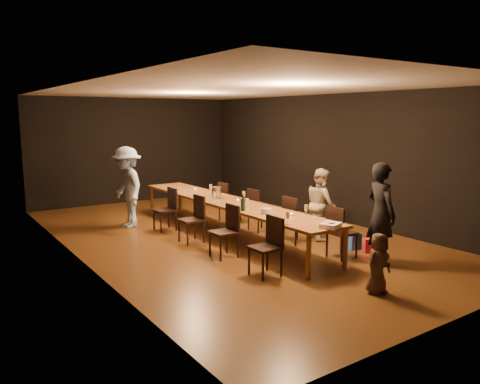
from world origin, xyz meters
TOP-DOWN VIEW (x-y plane):
  - ground at (0.00, 0.00)m, footprint 10.00×10.00m
  - room_shell at (0.00, 0.00)m, footprint 6.04×10.04m
  - table at (0.00, 0.00)m, footprint 0.90×6.00m
  - chair_right_0 at (0.85, -2.40)m, footprint 0.42×0.42m
  - chair_right_1 at (0.85, -1.20)m, footprint 0.42×0.42m
  - chair_right_2 at (0.85, 0.00)m, footprint 0.42×0.42m
  - chair_right_3 at (0.85, 1.20)m, footprint 0.42×0.42m
  - chair_left_0 at (-0.85, -2.40)m, footprint 0.42×0.42m
  - chair_left_1 at (-0.85, -1.20)m, footprint 0.42×0.42m
  - chair_left_2 at (-0.85, 0.00)m, footprint 0.42×0.42m
  - chair_left_3 at (-0.85, 1.20)m, footprint 0.42×0.42m
  - woman_birthday at (1.12, -3.00)m, footprint 0.55×0.71m
  - woman_tan at (1.47, -1.23)m, footprint 0.79×0.87m
  - man_blue at (-1.38, 1.98)m, footprint 0.72×1.20m
  - child at (0.01, -3.87)m, footprint 0.44×0.30m
  - gift_bag_red at (1.49, -2.49)m, footprint 0.25×0.20m
  - gift_bag_blue at (1.43, -2.17)m, footprint 0.26×0.18m
  - birthday_cake at (0.05, -2.90)m, footprint 0.39×0.36m
  - plate_stack at (-0.15, -1.52)m, footprint 0.21×0.21m
  - champagne_bottle at (-0.32, -1.04)m, footprint 0.08×0.08m
  - ice_bucket at (0.01, 0.45)m, footprint 0.25×0.25m
  - wineglass_0 at (-0.35, -2.34)m, footprint 0.06×0.06m
  - wineglass_1 at (0.30, -2.06)m, footprint 0.06×0.06m
  - wineglass_2 at (-0.18, -0.96)m, footprint 0.06×0.06m
  - wineglass_3 at (0.25, -0.23)m, footprint 0.06×0.06m
  - wineglass_4 at (-0.29, 0.04)m, footprint 0.06×0.06m
  - wineglass_5 at (0.19, 0.97)m, footprint 0.06×0.06m
  - tealight_near at (0.15, -1.85)m, footprint 0.05×0.05m
  - tealight_mid at (0.15, -0.17)m, footprint 0.05×0.05m
  - tealight_far at (0.15, 1.62)m, footprint 0.05×0.05m

SIDE VIEW (x-z plane):
  - ground at x=0.00m, z-range 0.00..0.00m
  - gift_bag_red at x=1.49m, z-range 0.00..0.26m
  - gift_bag_blue at x=1.43m, z-range 0.00..0.31m
  - child at x=0.01m, z-range 0.00..0.87m
  - chair_right_0 at x=0.85m, z-range 0.00..0.93m
  - chair_right_1 at x=0.85m, z-range 0.00..0.93m
  - chair_right_2 at x=0.85m, z-range 0.00..0.93m
  - chair_right_3 at x=0.85m, z-range 0.00..0.93m
  - chair_left_0 at x=-0.85m, z-range 0.00..0.93m
  - chair_left_1 at x=-0.85m, z-range 0.00..0.93m
  - chair_left_2 at x=-0.85m, z-range 0.00..0.93m
  - chair_left_3 at x=-0.85m, z-range 0.00..0.93m
  - table at x=0.00m, z-range 0.33..1.08m
  - woman_tan at x=1.47m, z-range 0.00..1.45m
  - tealight_near at x=0.15m, z-range 0.75..0.78m
  - tealight_mid at x=0.15m, z-range 0.75..0.78m
  - tealight_far at x=0.15m, z-range 0.75..0.78m
  - birthday_cake at x=0.05m, z-range 0.75..0.83m
  - plate_stack at x=-0.15m, z-range 0.75..0.86m
  - wineglass_0 at x=-0.35m, z-range 0.75..0.96m
  - wineglass_1 at x=0.30m, z-range 0.75..0.96m
  - wineglass_2 at x=-0.18m, z-range 0.75..0.96m
  - wineglass_3 at x=0.25m, z-range 0.75..0.96m
  - wineglass_4 at x=-0.29m, z-range 0.75..0.96m
  - wineglass_5 at x=0.19m, z-range 0.75..0.96m
  - woman_birthday at x=1.12m, z-range 0.00..1.73m
  - ice_bucket at x=0.01m, z-range 0.75..0.98m
  - man_blue at x=-1.38m, z-range 0.00..1.81m
  - champagne_bottle at x=-0.32m, z-range 0.75..1.08m
  - room_shell at x=0.00m, z-range 0.57..3.59m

